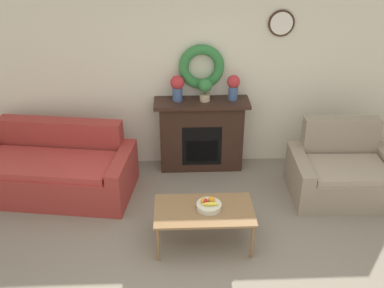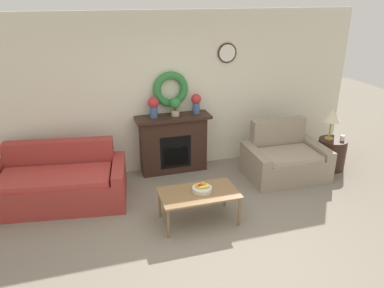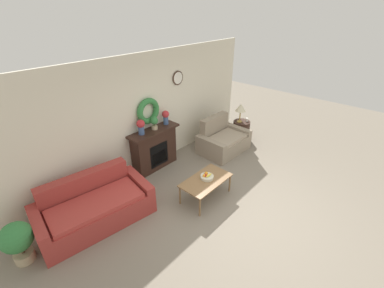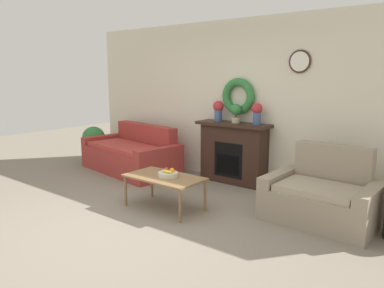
{
  "view_description": "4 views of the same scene",
  "coord_description": "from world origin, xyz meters",
  "views": [
    {
      "loc": [
        -0.37,
        -3.07,
        3.32
      ],
      "look_at": [
        -0.19,
        1.43,
        0.91
      ],
      "focal_mm": 42.0,
      "sensor_mm": 36.0,
      "label": 1
    },
    {
      "loc": [
        -1.46,
        -3.39,
        2.97
      ],
      "look_at": [
        -0.01,
        1.37,
        0.93
      ],
      "focal_mm": 35.0,
      "sensor_mm": 36.0,
      "label": 2
    },
    {
      "loc": [
        -3.39,
        -1.77,
        3.56
      ],
      "look_at": [
        0.28,
        1.52,
        0.86
      ],
      "focal_mm": 24.0,
      "sensor_mm": 36.0,
      "label": 3
    },
    {
      "loc": [
        3.22,
        -2.79,
        1.8
      ],
      "look_at": [
        -0.06,
        1.37,
        0.81
      ],
      "focal_mm": 35.0,
      "sensor_mm": 36.0,
      "label": 4
    }
  ],
  "objects": [
    {
      "name": "vase_on_mantel_right",
      "position": [
        0.39,
        2.45,
        1.22
      ],
      "size": [
        0.17,
        0.17,
        0.34
      ],
      "color": "#3D5684",
      "rests_on": "fireplace"
    },
    {
      "name": "potted_plant_on_mantel",
      "position": [
        0.02,
        2.43,
        1.2
      ],
      "size": [
        0.18,
        0.18,
        0.31
      ],
      "color": "tan",
      "rests_on": "fireplace"
    },
    {
      "name": "coffee_table",
      "position": [
        -0.09,
        0.81,
        0.41
      ],
      "size": [
        1.06,
        0.6,
        0.45
      ],
      "color": "olive",
      "rests_on": "ground_plane"
    },
    {
      "name": "wall_back",
      "position": [
        0.0,
        2.65,
        1.36
      ],
      "size": [
        6.8,
        0.2,
        2.7
      ],
      "color": "beige",
      "rests_on": "ground_plane"
    },
    {
      "name": "vase_on_mantel_left",
      "position": [
        -0.35,
        2.45,
        1.22
      ],
      "size": [
        0.18,
        0.18,
        0.35
      ],
      "color": "#3D5684",
      "rests_on": "fireplace"
    },
    {
      "name": "couch_left",
      "position": [
        -1.94,
        1.92,
        0.31
      ],
      "size": [
        2.09,
        1.25,
        0.86
      ],
      "rotation": [
        0.0,
        0.0,
        -0.15
      ],
      "color": "#9E332D",
      "rests_on": "ground_plane"
    },
    {
      "name": "fireplace",
      "position": [
        -0.03,
        2.45,
        0.52
      ],
      "size": [
        1.27,
        0.41,
        1.02
      ],
      "color": "#331E16",
      "rests_on": "ground_plane"
    },
    {
      "name": "loveseat_right",
      "position": [
        1.74,
        1.71,
        0.3
      ],
      "size": [
        1.33,
        0.95,
        0.92
      ],
      "rotation": [
        0.0,
        0.0,
        -0.03
      ],
      "color": "gray",
      "rests_on": "ground_plane"
    },
    {
      "name": "fruit_bowl",
      "position": [
        -0.04,
        0.83,
        0.49
      ],
      "size": [
        0.27,
        0.27,
        0.12
      ],
      "color": "beige",
      "rests_on": "coffee_table"
    }
  ]
}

